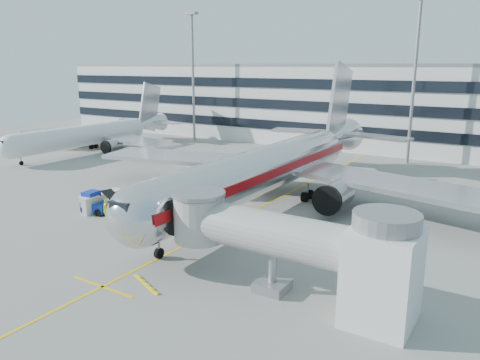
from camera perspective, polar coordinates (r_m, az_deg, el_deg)
The scene contains 15 objects.
ground at distance 45.12m, azimuth -2.99°, elevation -6.09°, with size 180.00×180.00×0.00m, color gray.
lead_in_line at distance 53.16m, azimuth 3.24°, elevation -2.98°, with size 0.25×70.00×0.01m, color yellow.
stop_bar at distance 35.55m, azimuth -16.43°, elevation -12.37°, with size 6.00×0.25×0.01m, color yellow.
main_jet at distance 53.58m, azimuth 4.20°, elevation 1.81°, with size 50.95×48.70×16.06m.
jet_bridge at distance 31.49m, azimuth 6.77°, elevation -7.67°, with size 17.80×4.50×7.00m.
terminal at distance 96.01m, azimuth 17.55°, elevation 8.69°, with size 150.00×24.25×15.60m.
light_mast_west at distance 97.02m, azimuth -5.77°, elevation 13.49°, with size 2.40×1.20×25.45m.
light_mast_centre at distance 78.33m, azimuth 20.58°, elevation 12.63°, with size 2.40×1.20×25.45m.
second_jet at distance 89.59m, azimuth -17.36°, elevation 5.39°, with size 38.21×36.52×12.04m.
belt_loader at distance 50.78m, azimuth -14.88°, elevation -3.43°, with size 5.26×2.85×2.46m.
baggage_tug at distance 52.24m, azimuth -17.27°, elevation -2.77°, with size 3.22×2.22×2.30m.
cargo_container_left at distance 55.39m, azimuth -14.96°, elevation -1.91°, with size 1.65×1.65×1.56m.
cargo_container_right at distance 53.60m, azimuth -17.02°, elevation -2.50°, with size 1.66×1.66×1.68m.
cargo_container_front at distance 52.29m, azimuth -17.74°, elevation -2.86°, with size 2.18×2.18×1.86m.
ramp_worker at distance 50.17m, azimuth -15.97°, elevation -3.38°, with size 0.71×0.47×1.96m, color #89FA1A.
Camera 1 is at (24.61, -34.55, 15.37)m, focal length 35.00 mm.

